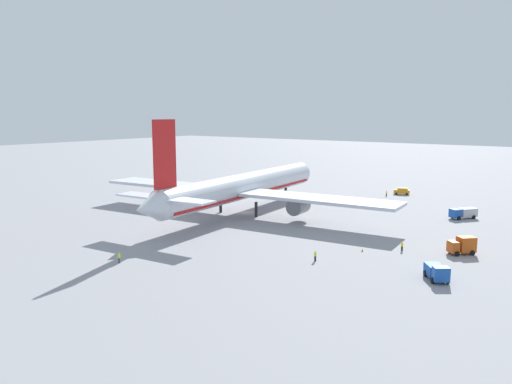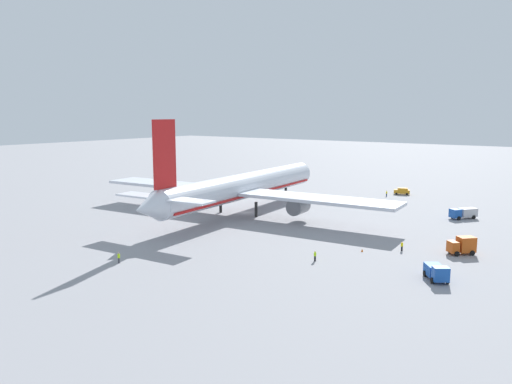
{
  "view_description": "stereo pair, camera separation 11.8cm",
  "coord_description": "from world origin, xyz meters",
  "px_view_note": "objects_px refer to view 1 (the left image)",
  "views": [
    {
      "loc": [
        -95.41,
        -72.02,
        24.05
      ],
      "look_at": [
        1.64,
        -2.19,
        5.05
      ],
      "focal_mm": 34.99,
      "sensor_mm": 36.0,
      "label": 1
    },
    {
      "loc": [
        -95.35,
        -72.11,
        24.05
      ],
      "look_at": [
        1.64,
        -2.19,
        5.05
      ],
      "focal_mm": 34.99,
      "sensor_mm": 36.0,
      "label": 2
    }
  ],
  "objects_px": {
    "service_truck_2": "(463,213)",
    "traffic_cone_0": "(470,208)",
    "service_truck_0": "(437,272)",
    "baggage_cart_0": "(235,177)",
    "traffic_cone_1": "(362,250)",
    "traffic_cone_2": "(188,184)",
    "service_van": "(402,191)",
    "service_truck_1": "(463,245)",
    "ground_worker_3": "(119,258)",
    "baggage_cart_1": "(205,183)",
    "ground_worker_2": "(386,193)",
    "airliner": "(242,187)",
    "ground_worker_0": "(315,256)",
    "ground_worker_1": "(402,246)"
  },
  "relations": [
    {
      "from": "ground_worker_1",
      "to": "ground_worker_3",
      "type": "height_order",
      "value": "ground_worker_3"
    },
    {
      "from": "traffic_cone_1",
      "to": "traffic_cone_0",
      "type": "bearing_deg",
      "value": -6.69
    },
    {
      "from": "service_truck_2",
      "to": "service_truck_0",
      "type": "bearing_deg",
      "value": -170.95
    },
    {
      "from": "service_truck_0",
      "to": "ground_worker_0",
      "type": "bearing_deg",
      "value": 96.02
    },
    {
      "from": "airliner",
      "to": "ground_worker_1",
      "type": "relative_size",
      "value": 46.51
    },
    {
      "from": "service_van",
      "to": "ground_worker_3",
      "type": "bearing_deg",
      "value": 172.02
    },
    {
      "from": "ground_worker_0",
      "to": "traffic_cone_2",
      "type": "height_order",
      "value": "ground_worker_0"
    },
    {
      "from": "ground_worker_0",
      "to": "traffic_cone_1",
      "type": "distance_m",
      "value": 10.58
    },
    {
      "from": "baggage_cart_1",
      "to": "ground_worker_2",
      "type": "relative_size",
      "value": 1.9
    },
    {
      "from": "ground_worker_1",
      "to": "baggage_cart_1",
      "type": "bearing_deg",
      "value": 63.28
    },
    {
      "from": "service_van",
      "to": "traffic_cone_0",
      "type": "bearing_deg",
      "value": -119.99
    },
    {
      "from": "traffic_cone_2",
      "to": "baggage_cart_1",
      "type": "bearing_deg",
      "value": -32.53
    },
    {
      "from": "baggage_cart_0",
      "to": "service_truck_1",
      "type": "bearing_deg",
      "value": -120.48
    },
    {
      "from": "service_van",
      "to": "ground_worker_2",
      "type": "relative_size",
      "value": 2.97
    },
    {
      "from": "service_truck_1",
      "to": "baggage_cart_1",
      "type": "relative_size",
      "value": 1.48
    },
    {
      "from": "airliner",
      "to": "ground_worker_3",
      "type": "relative_size",
      "value": 44.52
    },
    {
      "from": "ground_worker_3",
      "to": "service_truck_0",
      "type": "bearing_deg",
      "value": -64.04
    },
    {
      "from": "ground_worker_1",
      "to": "traffic_cone_2",
      "type": "xyz_separation_m",
      "value": [
        37.26,
        86.76,
        -0.57
      ]
    },
    {
      "from": "ground_worker_2",
      "to": "ground_worker_3",
      "type": "relative_size",
      "value": 0.94
    },
    {
      "from": "traffic_cone_0",
      "to": "traffic_cone_2",
      "type": "height_order",
      "value": "same"
    },
    {
      "from": "service_truck_1",
      "to": "service_van",
      "type": "bearing_deg",
      "value": 28.57
    },
    {
      "from": "traffic_cone_0",
      "to": "baggage_cart_0",
      "type": "bearing_deg",
      "value": 82.59
    },
    {
      "from": "service_truck_2",
      "to": "service_van",
      "type": "relative_size",
      "value": 1.31
    },
    {
      "from": "service_truck_1",
      "to": "ground_worker_0",
      "type": "relative_size",
      "value": 2.68
    },
    {
      "from": "service_truck_2",
      "to": "service_van",
      "type": "bearing_deg",
      "value": 42.7
    },
    {
      "from": "baggage_cart_0",
      "to": "baggage_cart_1",
      "type": "height_order",
      "value": "baggage_cart_0"
    },
    {
      "from": "service_truck_2",
      "to": "traffic_cone_0",
      "type": "bearing_deg",
      "value": 6.11
    },
    {
      "from": "ground_worker_2",
      "to": "ground_worker_3",
      "type": "xyz_separation_m",
      "value": [
        -88.36,
        10.69,
        0.06
      ]
    },
    {
      "from": "baggage_cart_0",
      "to": "baggage_cart_1",
      "type": "distance_m",
      "value": 16.3
    },
    {
      "from": "service_truck_2",
      "to": "airliner",
      "type": "bearing_deg",
      "value": 118.96
    },
    {
      "from": "traffic_cone_1",
      "to": "ground_worker_2",
      "type": "bearing_deg",
      "value": 17.43
    },
    {
      "from": "traffic_cone_2",
      "to": "service_van",
      "type": "bearing_deg",
      "value": -70.6
    },
    {
      "from": "service_truck_0",
      "to": "service_truck_1",
      "type": "distance_m",
      "value": 16.32
    },
    {
      "from": "airliner",
      "to": "ground_worker_0",
      "type": "distance_m",
      "value": 41.79
    },
    {
      "from": "baggage_cart_0",
      "to": "traffic_cone_2",
      "type": "distance_m",
      "value": 21.42
    },
    {
      "from": "airliner",
      "to": "traffic_cone_1",
      "type": "height_order",
      "value": "airliner"
    },
    {
      "from": "baggage_cart_0",
      "to": "airliner",
      "type": "bearing_deg",
      "value": -140.25
    },
    {
      "from": "service_truck_1",
      "to": "service_truck_0",
      "type": "bearing_deg",
      "value": -178.8
    },
    {
      "from": "baggage_cart_1",
      "to": "traffic_cone_0",
      "type": "bearing_deg",
      "value": -86.36
    },
    {
      "from": "service_truck_2",
      "to": "service_van",
      "type": "height_order",
      "value": "service_truck_2"
    },
    {
      "from": "service_van",
      "to": "ground_worker_3",
      "type": "xyz_separation_m",
      "value": [
        -94.14,
        13.19,
        -0.14
      ]
    },
    {
      "from": "service_truck_0",
      "to": "traffic_cone_1",
      "type": "bearing_deg",
      "value": 62.49
    },
    {
      "from": "service_truck_1",
      "to": "ground_worker_3",
      "type": "distance_m",
      "value": 57.92
    },
    {
      "from": "ground_worker_2",
      "to": "traffic_cone_0",
      "type": "relative_size",
      "value": 3.0
    },
    {
      "from": "traffic_cone_0",
      "to": "service_truck_2",
      "type": "bearing_deg",
      "value": -173.89
    },
    {
      "from": "service_truck_0",
      "to": "baggage_cart_0",
      "type": "height_order",
      "value": "service_truck_0"
    },
    {
      "from": "airliner",
      "to": "service_van",
      "type": "distance_m",
      "value": 55.04
    },
    {
      "from": "airliner",
      "to": "service_truck_2",
      "type": "height_order",
      "value": "airliner"
    },
    {
      "from": "ground_worker_3",
      "to": "baggage_cart_0",
      "type": "bearing_deg",
      "value": 27.81
    },
    {
      "from": "ground_worker_2",
      "to": "service_truck_0",
      "type": "bearing_deg",
      "value": -153.37
    }
  ]
}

